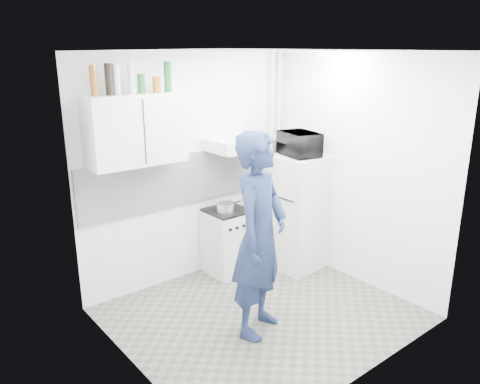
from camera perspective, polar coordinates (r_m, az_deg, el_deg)
floor at (r=4.99m, az=2.66°, el=-14.58°), size 2.80×2.80×0.00m
ceiling at (r=4.28m, az=3.14°, el=16.81°), size 2.80×2.80×0.00m
wall_back at (r=5.42m, az=-5.98°, el=2.80°), size 2.80×0.00×2.80m
wall_left at (r=3.72m, az=-13.44°, el=-4.01°), size 0.00×2.60×2.60m
wall_right at (r=5.47m, az=13.88°, el=2.52°), size 0.00×2.60×2.60m
person at (r=4.32m, az=2.40°, el=-5.34°), size 0.84×0.72×1.94m
stove at (r=5.69m, az=-1.53°, el=-6.12°), size 0.48×0.48×0.77m
fridge at (r=5.78m, az=6.99°, el=-2.47°), size 0.63×0.63×1.42m
stove_top at (r=5.55m, az=-1.56°, el=-2.29°), size 0.46×0.46×0.03m
saucepan at (r=5.44m, az=-1.77°, el=-1.91°), size 0.20×0.20×0.11m
microwave at (r=5.56m, az=7.30°, el=5.83°), size 0.57×0.45×0.28m
bottle_a at (r=4.59m, az=-17.44°, el=12.83°), size 0.07×0.07×0.28m
bottle_b at (r=4.65m, az=-15.68°, el=13.09°), size 0.08×0.08×0.29m
bottle_c at (r=4.68m, az=-14.83°, el=13.13°), size 0.07×0.07×0.29m
bottle_d at (r=4.75m, az=-13.12°, el=13.36°), size 0.07×0.07×0.30m
canister_a at (r=4.80m, az=-11.92°, el=12.79°), size 0.08×0.08×0.19m
canister_b at (r=4.88m, az=-10.13°, el=12.76°), size 0.08×0.08×0.16m
bottle_e at (r=4.94m, az=-8.82°, el=13.71°), size 0.08×0.08×0.30m
upper_cabinet at (r=4.80m, az=-12.57°, el=7.42°), size 1.00×0.35×0.70m
range_hood at (r=5.42m, az=-0.61°, el=5.81°), size 0.60×0.50×0.14m
backsplash at (r=5.44m, az=-5.86°, el=1.75°), size 2.74×0.03×0.60m
pipe_a at (r=6.15m, az=4.63°, el=4.47°), size 0.05×0.05×2.60m
pipe_b at (r=6.07m, az=3.81°, el=4.33°), size 0.04×0.04×2.60m
ceiling_spot_fixture at (r=5.13m, az=10.22°, el=16.19°), size 0.10×0.10×0.02m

